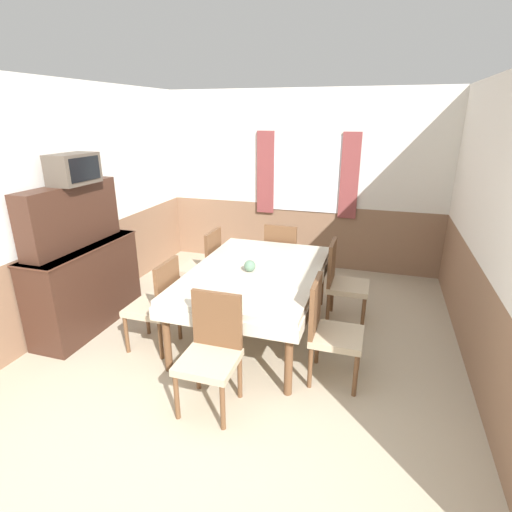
{
  "coord_description": "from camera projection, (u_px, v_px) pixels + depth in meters",
  "views": [
    {
      "loc": [
        1.14,
        -1.79,
        2.24
      ],
      "look_at": [
        -0.0,
        1.87,
        0.88
      ],
      "focal_mm": 28.0,
      "sensor_mm": 36.0,
      "label": 1
    }
  ],
  "objects": [
    {
      "name": "chair_head_near",
      "position": [
        212.0,
        349.0,
        3.14
      ],
      "size": [
        0.44,
        0.44,
        0.93
      ],
      "rotation": [
        0.0,
        0.0,
        3.14
      ],
      "color": "brown",
      "rests_on": "ground_plane"
    },
    {
      "name": "chair_right_near",
      "position": [
        329.0,
        328.0,
        3.46
      ],
      "size": [
        0.44,
        0.44,
        0.93
      ],
      "rotation": [
        0.0,
        0.0,
        4.71
      ],
      "color": "brown",
      "rests_on": "ground_plane"
    },
    {
      "name": "chair_left_near",
      "position": [
        158.0,
        302.0,
        3.93
      ],
      "size": [
        0.44,
        0.44,
        0.93
      ],
      "rotation": [
        0.0,
        0.0,
        1.57
      ],
      "color": "brown",
      "rests_on": "ground_plane"
    },
    {
      "name": "sideboard",
      "position": [
        82.0,
        269.0,
        4.3
      ],
      "size": [
        0.46,
        1.37,
        1.58
      ],
      "color": "#3D2319",
      "rests_on": "ground_plane"
    },
    {
      "name": "wall_right",
      "position": [
        490.0,
        229.0,
        3.49
      ],
      "size": [
        0.05,
        4.49,
        2.6
      ],
      "color": "white",
      "rests_on": "ground_plane"
    },
    {
      "name": "wall_back",
      "position": [
        301.0,
        181.0,
        5.94
      ],
      "size": [
        4.54,
        0.1,
        2.6
      ],
      "color": "white",
      "rests_on": "ground_plane"
    },
    {
      "name": "chair_left_far",
      "position": [
        204.0,
        264.0,
        4.93
      ],
      "size": [
        0.44,
        0.44,
        0.93
      ],
      "rotation": [
        0.0,
        0.0,
        1.57
      ],
      "color": "brown",
      "rests_on": "ground_plane"
    },
    {
      "name": "chair_right_far",
      "position": [
        342.0,
        280.0,
        4.46
      ],
      "size": [
        0.44,
        0.44,
        0.93
      ],
      "rotation": [
        0.0,
        0.0,
        4.71
      ],
      "color": "brown",
      "rests_on": "ground_plane"
    },
    {
      "name": "chair_head_window",
      "position": [
        282.0,
        255.0,
        5.24
      ],
      "size": [
        0.44,
        0.44,
        0.93
      ],
      "color": "brown",
      "rests_on": "ground_plane"
    },
    {
      "name": "ground_plane",
      "position": [
        174.0,
        469.0,
        2.68
      ],
      "size": [
        16.0,
        16.0,
        0.0
      ],
      "primitive_type": "plane",
      "color": "tan"
    },
    {
      "name": "vase",
      "position": [
        250.0,
        266.0,
        4.05
      ],
      "size": [
        0.12,
        0.12,
        0.12
      ],
      "color": "slate",
      "rests_on": "dining_table"
    },
    {
      "name": "tv",
      "position": [
        74.0,
        169.0,
        3.99
      ],
      "size": [
        0.29,
        0.51,
        0.3
      ],
      "color": "#51473D",
      "rests_on": "sideboard"
    },
    {
      "name": "wall_left",
      "position": [
        90.0,
        200.0,
        4.67
      ],
      "size": [
        0.05,
        4.49,
        2.6
      ],
      "color": "white",
      "rests_on": "ground_plane"
    },
    {
      "name": "dining_table",
      "position": [
        256.0,
        279.0,
        4.15
      ],
      "size": [
        1.32,
        1.97,
        0.73
      ],
      "color": "beige",
      "rests_on": "ground_plane"
    }
  ]
}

